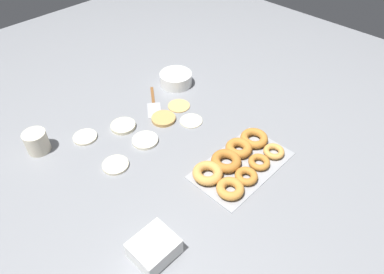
{
  "coord_description": "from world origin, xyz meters",
  "views": [
    {
      "loc": [
        -0.66,
        -0.78,
        0.96
      ],
      "look_at": [
        0.05,
        -0.09,
        0.04
      ],
      "focal_mm": 32.0,
      "sensor_mm": 36.0,
      "label": 1
    }
  ],
  "objects_px": {
    "batter_bowl": "(176,79)",
    "pancake_0": "(116,165)",
    "pancake_3": "(164,119)",
    "paper_cup": "(37,142)",
    "pancake_4": "(123,126)",
    "pancake_1": "(145,140)",
    "spatula": "(154,106)",
    "pancake_6": "(85,137)",
    "pancake_2": "(179,105)",
    "container_stack": "(154,248)",
    "pancake_5": "(191,120)",
    "donut_tray": "(238,162)"
  },
  "relations": [
    {
      "from": "pancake_0",
      "to": "container_stack",
      "type": "bearing_deg",
      "value": -109.26
    },
    {
      "from": "pancake_3",
      "to": "paper_cup",
      "type": "height_order",
      "value": "paper_cup"
    },
    {
      "from": "pancake_2",
      "to": "batter_bowl",
      "type": "xyz_separation_m",
      "value": [
        0.11,
        0.14,
        0.03
      ]
    },
    {
      "from": "batter_bowl",
      "to": "spatula",
      "type": "relative_size",
      "value": 0.74
    },
    {
      "from": "pancake_4",
      "to": "paper_cup",
      "type": "distance_m",
      "value": 0.34
    },
    {
      "from": "pancake_6",
      "to": "batter_bowl",
      "type": "height_order",
      "value": "batter_bowl"
    },
    {
      "from": "paper_cup",
      "to": "pancake_2",
      "type": "bearing_deg",
      "value": -18.11
    },
    {
      "from": "batter_bowl",
      "to": "paper_cup",
      "type": "relative_size",
      "value": 1.77
    },
    {
      "from": "pancake_5",
      "to": "donut_tray",
      "type": "xyz_separation_m",
      "value": [
        -0.06,
        -0.31,
        0.01
      ]
    },
    {
      "from": "container_stack",
      "to": "paper_cup",
      "type": "xyz_separation_m",
      "value": [
        -0.03,
        0.66,
        0.01
      ]
    },
    {
      "from": "pancake_4",
      "to": "pancake_2",
      "type": "bearing_deg",
      "value": -13.14
    },
    {
      "from": "batter_bowl",
      "to": "pancake_4",
      "type": "bearing_deg",
      "value": -168.69
    },
    {
      "from": "pancake_4",
      "to": "spatula",
      "type": "bearing_deg",
      "value": 5.03
    },
    {
      "from": "pancake_5",
      "to": "pancake_0",
      "type": "bearing_deg",
      "value": 177.08
    },
    {
      "from": "pancake_2",
      "to": "spatula",
      "type": "relative_size",
      "value": 0.48
    },
    {
      "from": "pancake_0",
      "to": "spatula",
      "type": "bearing_deg",
      "value": 27.03
    },
    {
      "from": "pancake_2",
      "to": "pancake_3",
      "type": "relative_size",
      "value": 0.95
    },
    {
      "from": "pancake_3",
      "to": "pancake_4",
      "type": "xyz_separation_m",
      "value": [
        -0.15,
        0.08,
        0.0
      ]
    },
    {
      "from": "pancake_2",
      "to": "pancake_1",
      "type": "bearing_deg",
      "value": -164.63
    },
    {
      "from": "pancake_3",
      "to": "spatula",
      "type": "height_order",
      "value": "pancake_3"
    },
    {
      "from": "batter_bowl",
      "to": "pancake_0",
      "type": "bearing_deg",
      "value": -156.48
    },
    {
      "from": "pancake_1",
      "to": "spatula",
      "type": "height_order",
      "value": "pancake_1"
    },
    {
      "from": "batter_bowl",
      "to": "spatula",
      "type": "xyz_separation_m",
      "value": [
        -0.2,
        -0.06,
        -0.03
      ]
    },
    {
      "from": "pancake_5",
      "to": "container_stack",
      "type": "xyz_separation_m",
      "value": [
        -0.52,
        -0.36,
        0.03
      ]
    },
    {
      "from": "pancake_1",
      "to": "paper_cup",
      "type": "bearing_deg",
      "value": 141.05
    },
    {
      "from": "donut_tray",
      "to": "pancake_2",
      "type": "bearing_deg",
      "value": 76.96
    },
    {
      "from": "pancake_0",
      "to": "spatula",
      "type": "xyz_separation_m",
      "value": [
        0.34,
        0.17,
        -0.0
      ]
    },
    {
      "from": "pancake_1",
      "to": "pancake_2",
      "type": "bearing_deg",
      "value": 15.37
    },
    {
      "from": "batter_bowl",
      "to": "pancake_3",
      "type": "bearing_deg",
      "value": -144.8
    },
    {
      "from": "pancake_2",
      "to": "pancake_5",
      "type": "xyz_separation_m",
      "value": [
        -0.04,
        -0.11,
        -0.0
      ]
    },
    {
      "from": "pancake_0",
      "to": "container_stack",
      "type": "relative_size",
      "value": 0.77
    },
    {
      "from": "pancake_2",
      "to": "pancake_4",
      "type": "height_order",
      "value": "pancake_4"
    },
    {
      "from": "pancake_6",
      "to": "spatula",
      "type": "distance_m",
      "value": 0.34
    },
    {
      "from": "batter_bowl",
      "to": "pancake_1",
      "type": "bearing_deg",
      "value": -150.62
    },
    {
      "from": "pancake_1",
      "to": "pancake_5",
      "type": "distance_m",
      "value": 0.23
    },
    {
      "from": "pancake_4",
      "to": "spatula",
      "type": "xyz_separation_m",
      "value": [
        0.19,
        0.02,
        -0.01
      ]
    },
    {
      "from": "pancake_6",
      "to": "pancake_2",
      "type": "bearing_deg",
      "value": -16.09
    },
    {
      "from": "pancake_0",
      "to": "donut_tray",
      "type": "bearing_deg",
      "value": -44.9
    },
    {
      "from": "spatula",
      "to": "pancake_4",
      "type": "bearing_deg",
      "value": -48.09
    },
    {
      "from": "pancake_0",
      "to": "batter_bowl",
      "type": "distance_m",
      "value": 0.59
    },
    {
      "from": "pancake_2",
      "to": "pancake_5",
      "type": "height_order",
      "value": "same"
    },
    {
      "from": "container_stack",
      "to": "paper_cup",
      "type": "height_order",
      "value": "paper_cup"
    },
    {
      "from": "pancake_1",
      "to": "donut_tray",
      "type": "height_order",
      "value": "donut_tray"
    },
    {
      "from": "pancake_0",
      "to": "container_stack",
      "type": "distance_m",
      "value": 0.4
    },
    {
      "from": "pancake_4",
      "to": "spatula",
      "type": "relative_size",
      "value": 0.5
    },
    {
      "from": "pancake_4",
      "to": "spatula",
      "type": "distance_m",
      "value": 0.19
    },
    {
      "from": "pancake_0",
      "to": "donut_tray",
      "type": "relative_size",
      "value": 0.25
    },
    {
      "from": "pancake_3",
      "to": "batter_bowl",
      "type": "bearing_deg",
      "value": 35.2
    },
    {
      "from": "pancake_1",
      "to": "batter_bowl",
      "type": "bearing_deg",
      "value": 29.38
    },
    {
      "from": "pancake_2",
      "to": "spatula",
      "type": "bearing_deg",
      "value": 136.28
    }
  ]
}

